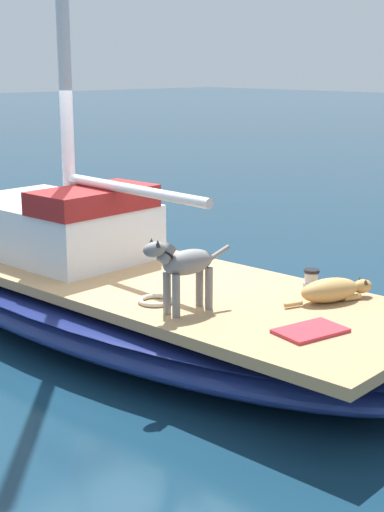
% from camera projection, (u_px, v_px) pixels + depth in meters
% --- Properties ---
extents(ground_plane, '(120.00, 120.00, 0.00)m').
position_uv_depth(ground_plane, '(128.00, 331.00, 8.19)').
color(ground_plane, '#143347').
extents(sailboat_main, '(3.05, 7.40, 0.66)m').
position_uv_depth(sailboat_main, '(127.00, 301.00, 8.11)').
color(sailboat_main, navy).
rests_on(sailboat_main, ground).
extents(cabin_house, '(1.56, 2.32, 0.84)m').
position_uv_depth(cabin_house, '(58.00, 224.00, 8.67)').
color(cabin_house, silver).
rests_on(cabin_house, sailboat_main).
extents(dog_tan, '(0.93, 0.43, 0.22)m').
position_uv_depth(dog_tan, '(333.00, 290.00, 7.00)').
color(dog_tan, tan).
rests_on(dog_tan, sailboat_main).
extents(dog_grey, '(0.94, 0.26, 0.70)m').
position_uv_depth(dog_grey, '(184.00, 266.00, 6.61)').
color(dog_grey, gray).
rests_on(dog_grey, sailboat_main).
extents(deck_winch, '(0.16, 0.16, 0.21)m').
position_uv_depth(deck_winch, '(311.00, 281.00, 7.33)').
color(deck_winch, '#B7B7BC').
rests_on(deck_winch, sailboat_main).
extents(coiled_rope, '(0.32, 0.32, 0.04)m').
position_uv_depth(coiled_rope, '(156.00, 301.00, 6.97)').
color(coiled_rope, beige).
rests_on(coiled_rope, sailboat_main).
extents(deck_towel, '(0.61, 0.45, 0.03)m').
position_uv_depth(deck_towel, '(311.00, 331.00, 6.20)').
color(deck_towel, '#C6333D').
rests_on(deck_towel, sailboat_main).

